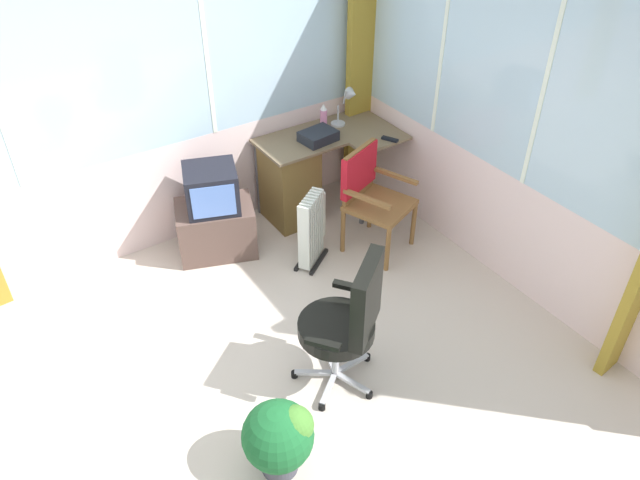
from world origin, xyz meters
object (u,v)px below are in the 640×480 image
desk (294,178)px  space_heater (312,228)px  office_chair (349,318)px  desk_lamp (349,101)px  spray_bottle (324,116)px  wooden_armchair (368,187)px  paper_tray (318,136)px  tv_on_stand (215,216)px  potted_plant (280,436)px  tv_remote (390,139)px

desk → space_heater: bearing=-108.5°
desk → office_chair: bearing=-111.3°
desk_lamp → space_heater: bearing=-140.8°
desk_lamp → spray_bottle: desk_lamp is taller
wooden_armchair → space_heater: size_ratio=1.41×
desk_lamp → paper_tray: bearing=-164.6°
desk → paper_tray: size_ratio=4.09×
office_chair → paper_tray: bearing=62.3°
paper_tray → tv_on_stand: (-1.04, 0.00, -0.45)m
office_chair → space_heater: 1.37m
desk_lamp → paper_tray: 0.45m
wooden_armchair → space_heater: bearing=174.4°
tv_on_stand → desk_lamp: bearing=4.3°
potted_plant → paper_tray: bearing=52.2°
paper_tray → office_chair: size_ratio=0.29×
tv_remote → space_heater: 1.07m
desk → tv_remote: (0.74, -0.42, 0.37)m
potted_plant → tv_on_stand: bearing=74.0°
desk → office_chair: (-0.73, -1.87, 0.18)m
space_heater → potted_plant: bearing=-128.0°
tv_on_stand → desk: bearing=5.4°
tv_remote → paper_tray: (-0.53, 0.34, 0.03)m
desk_lamp → potted_plant: 3.10m
desk → potted_plant: desk is taller
desk → tv_on_stand: 0.83m
office_chair → desk: bearing=68.7°
spray_bottle → desk_lamp: bearing=-26.0°
desk → office_chair: 2.02m
desk_lamp → space_heater: desk_lamp is taller
wooden_armchair → space_heater: wooden_armchair is taller
desk_lamp → tv_remote: bearing=-73.4°
desk_lamp → wooden_armchair: 0.88m
tv_remote → spray_bottle: bearing=95.2°
desk → desk_lamp: bearing=2.8°
spray_bottle → space_heater: 1.12m
spray_bottle → paper_tray: bearing=-132.9°
tv_remote → wooden_armchair: bearing=-174.2°
desk_lamp → potted_plant: desk_lamp is taller
desk_lamp → wooden_armchair: (-0.30, -0.72, -0.42)m
tv_remote → potted_plant: (-2.17, -1.78, -0.47)m
desk → paper_tray: bearing=-20.6°
spray_bottle → office_chair: bearing=-119.6°
wooden_armchair → potted_plant: (-1.74, -1.51, -0.27)m
wooden_armchair → office_chair: size_ratio=0.87×
tv_remote → wooden_armchair: (-0.43, -0.27, -0.20)m
spray_bottle → potted_plant: spray_bottle is taller
desk_lamp → tv_on_stand: 1.57m
space_heater → potted_plant: (-1.22, -1.56, -0.02)m
desk_lamp → desk: bearing=-177.2°
desk_lamp → spray_bottle: bearing=154.0°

